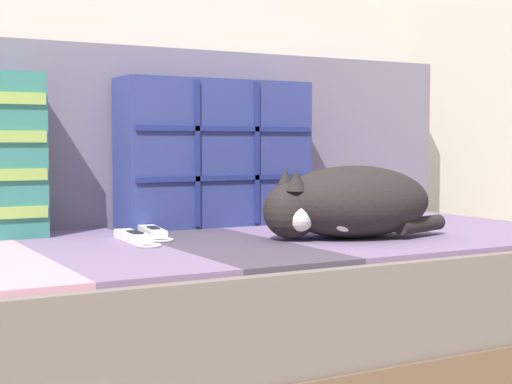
# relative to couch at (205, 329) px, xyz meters

# --- Properties ---
(couch) EXTENTS (1.81, 0.88, 0.39)m
(couch) POSITION_rel_couch_xyz_m (0.00, 0.00, 0.00)
(couch) COLOR brown
(couch) RESTS_ON ground_plane
(sofa_backrest) EXTENTS (1.77, 0.14, 0.44)m
(sofa_backrest) POSITION_rel_couch_xyz_m (0.00, 0.37, 0.42)
(sofa_backrest) COLOR slate
(sofa_backrest) RESTS_ON couch
(throw_pillow_quilted) EXTENTS (0.48, 0.14, 0.35)m
(throw_pillow_quilted) POSITION_rel_couch_xyz_m (0.14, 0.23, 0.37)
(throw_pillow_quilted) COLOR navy
(throw_pillow_quilted) RESTS_ON couch
(sleeping_cat) EXTENTS (0.41, 0.27, 0.15)m
(sleeping_cat) POSITION_rel_couch_xyz_m (0.26, -0.15, 0.27)
(sleeping_cat) COLOR black
(sleeping_cat) RESTS_ON couch
(game_remote_near) EXTENTS (0.05, 0.21, 0.02)m
(game_remote_near) POSITION_rel_couch_xyz_m (-0.15, 0.02, 0.21)
(game_remote_near) COLOR white
(game_remote_near) RESTS_ON couch
(game_remote_far) EXTENTS (0.07, 0.20, 0.02)m
(game_remote_far) POSITION_rel_couch_xyz_m (-0.08, 0.08, 0.21)
(game_remote_far) COLOR white
(game_remote_far) RESTS_ON couch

